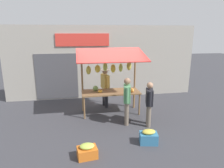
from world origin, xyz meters
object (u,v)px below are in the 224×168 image
object	(u,v)px
market_stall	(110,74)
shopper_in_grey_tee	(149,101)
shopper_in_striped_shirt	(127,98)
produce_crate_side	(87,151)
vendor_with_sunhat	(105,85)
produce_crate_near	(149,137)

from	to	relation	value
market_stall	shopper_in_grey_tee	bearing A→B (deg)	128.91
shopper_in_striped_shirt	produce_crate_side	bearing A→B (deg)	152.37
vendor_with_sunhat	produce_crate_side	world-z (taller)	vendor_with_sunhat
shopper_in_striped_shirt	produce_crate_side	world-z (taller)	shopper_in_striped_shirt
shopper_in_grey_tee	shopper_in_striped_shirt	size ratio (longest dim) A/B	0.93
shopper_in_grey_tee	vendor_with_sunhat	bearing A→B (deg)	46.19
market_stall	shopper_in_striped_shirt	world-z (taller)	market_stall
shopper_in_grey_tee	produce_crate_side	distance (m)	2.70
shopper_in_grey_tee	produce_crate_near	world-z (taller)	shopper_in_grey_tee
shopper_in_grey_tee	produce_crate_near	bearing A→B (deg)	176.68
shopper_in_grey_tee	shopper_in_striped_shirt	world-z (taller)	shopper_in_striped_shirt
vendor_with_sunhat	produce_crate_side	xyz separation A→B (m)	(0.96, 3.54, -0.79)
shopper_in_striped_shirt	produce_crate_side	size ratio (longest dim) A/B	3.01
market_stall	produce_crate_near	size ratio (longest dim) A/B	4.48
vendor_with_sunhat	shopper_in_striped_shirt	xyz separation A→B (m)	(-0.50, 1.79, -0.02)
market_stall	produce_crate_side	distance (m)	3.33
vendor_with_sunhat	shopper_in_grey_tee	bearing A→B (deg)	16.64
vendor_with_sunhat	shopper_in_striped_shirt	size ratio (longest dim) A/B	1.00
market_stall	produce_crate_near	xyz separation A→B (m)	(-0.70, 2.46, -1.36)
market_stall	shopper_in_grey_tee	distance (m)	1.87
produce_crate_near	produce_crate_side	size ratio (longest dim) A/B	1.04
shopper_in_striped_shirt	shopper_in_grey_tee	bearing A→B (deg)	-98.38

